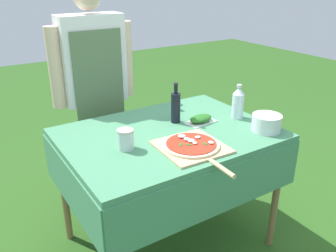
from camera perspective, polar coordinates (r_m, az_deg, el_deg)
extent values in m
plane|color=#2D5B1E|center=(2.58, 0.08, -17.82)|extent=(12.00, 12.00, 0.00)
cube|color=#478960|center=(2.14, 0.09, -1.41)|extent=(1.24, 0.91, 0.04)
cube|color=#478960|center=(1.89, 7.76, -10.68)|extent=(1.24, 0.01, 0.28)
cube|color=#478960|center=(2.57, -5.46, -1.00)|extent=(1.24, 0.01, 0.28)
cube|color=#478960|center=(1.99, -15.52, -9.57)|extent=(0.01, 0.91, 0.28)
cube|color=#478960|center=(2.56, 11.96, -1.45)|extent=(0.01, 0.91, 0.28)
cylinder|color=olive|center=(2.41, 16.93, -10.54)|extent=(0.04, 0.04, 0.78)
cylinder|color=olive|center=(2.46, -16.38, -9.74)|extent=(0.04, 0.04, 0.78)
cylinder|color=olive|center=(2.90, 5.24, -3.52)|extent=(0.04, 0.04, 0.78)
cylinder|color=#4C4C51|center=(2.87, -9.36, -3.52)|extent=(0.12, 0.12, 0.83)
cylinder|color=#4C4C51|center=(2.82, -12.40, -4.28)|extent=(0.12, 0.12, 0.83)
cube|color=silver|center=(2.61, -12.06, 10.39)|extent=(0.45, 0.19, 0.62)
cube|color=#56704C|center=(2.57, -10.80, 4.96)|extent=(0.36, 0.01, 0.90)
cylinder|color=beige|center=(2.71, -6.77, 10.63)|extent=(0.10, 0.10, 0.55)
cylinder|color=beige|center=(2.54, -17.58, 8.83)|extent=(0.10, 0.10, 0.55)
cube|color=#D1B27F|center=(1.94, 3.72, -3.35)|extent=(0.36, 0.36, 0.01)
cylinder|color=#D1B27F|center=(1.75, 8.60, -6.69)|extent=(0.03, 0.19, 0.02)
cylinder|color=beige|center=(1.94, 3.73, -3.03)|extent=(0.31, 0.31, 0.01)
cylinder|color=red|center=(1.93, 3.74, -2.80)|extent=(0.27, 0.27, 0.00)
ellipsoid|color=white|center=(1.99, 2.22, -1.63)|extent=(0.06, 0.05, 0.02)
ellipsoid|color=white|center=(1.99, 4.79, -1.78)|extent=(0.03, 0.03, 0.01)
ellipsoid|color=white|center=(1.96, 3.05, -2.11)|extent=(0.04, 0.05, 0.02)
ellipsoid|color=white|center=(1.92, 4.41, -2.69)|extent=(0.04, 0.04, 0.01)
ellipsoid|color=white|center=(1.94, 3.78, -2.32)|extent=(0.05, 0.05, 0.01)
ellipsoid|color=white|center=(1.93, 6.91, -2.62)|extent=(0.03, 0.03, 0.01)
ellipsoid|color=#286B23|center=(1.92, 5.97, -2.85)|extent=(0.03, 0.04, 0.00)
ellipsoid|color=#286B23|center=(1.91, 2.08, -2.99)|extent=(0.04, 0.04, 0.00)
ellipsoid|color=#286B23|center=(1.91, 3.33, -2.97)|extent=(0.04, 0.04, 0.00)
cylinder|color=black|center=(2.24, 1.24, 2.91)|extent=(0.06, 0.06, 0.19)
cylinder|color=black|center=(2.20, 1.27, 5.88)|extent=(0.02, 0.02, 0.05)
cylinder|color=#232326|center=(2.19, 1.28, 6.75)|extent=(0.03, 0.03, 0.02)
cylinder|color=silver|center=(2.36, 11.12, 3.15)|extent=(0.08, 0.08, 0.16)
cone|color=silver|center=(2.32, 11.32, 5.56)|extent=(0.08, 0.08, 0.05)
cylinder|color=silver|center=(2.31, 11.38, 6.31)|extent=(0.03, 0.03, 0.02)
cube|color=silver|center=(2.28, 5.24, 0.65)|extent=(0.21, 0.14, 0.01)
ellipsoid|color=#286B23|center=(2.27, 5.27, 1.21)|extent=(0.18, 0.12, 0.04)
cylinder|color=silver|center=(2.21, 15.52, 0.49)|extent=(0.18, 0.18, 0.10)
cylinder|color=silver|center=(1.92, -6.80, -2.27)|extent=(0.09, 0.09, 0.10)
cylinder|color=red|center=(1.93, -6.78, -2.69)|extent=(0.08, 0.08, 0.07)
cylinder|color=#B7B2A3|center=(1.90, -6.88, -0.73)|extent=(0.09, 0.09, 0.01)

